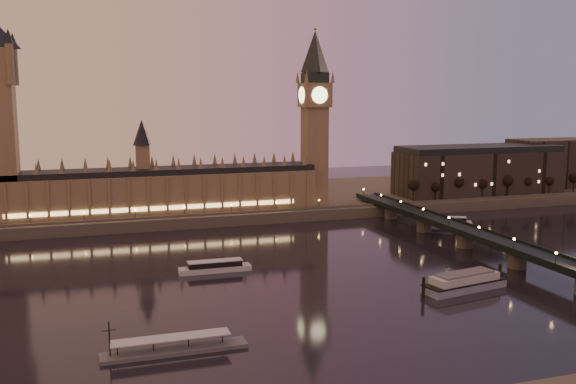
% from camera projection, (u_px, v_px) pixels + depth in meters
% --- Properties ---
extents(ground, '(700.00, 700.00, 0.00)m').
position_uv_depth(ground, '(292.00, 275.00, 255.70)').
color(ground, black).
rests_on(ground, ground).
extents(far_embankment, '(560.00, 130.00, 6.00)m').
position_uv_depth(far_embankment, '(256.00, 200.00, 419.55)').
color(far_embankment, '#423D35').
rests_on(far_embankment, ground).
extents(palace_of_westminster, '(180.00, 26.62, 52.00)m').
position_uv_depth(palace_of_westminster, '(155.00, 185.00, 353.93)').
color(palace_of_westminster, brown).
rests_on(palace_of_westminster, ground).
extents(big_ben, '(17.68, 17.68, 104.00)m').
position_uv_depth(big_ben, '(315.00, 107.00, 376.34)').
color(big_ben, brown).
rests_on(big_ben, ground).
extents(westminster_bridge, '(13.20, 260.00, 15.30)m').
position_uv_depth(westminster_bridge, '(489.00, 245.00, 282.87)').
color(westminster_bridge, black).
rests_on(westminster_bridge, ground).
extents(city_block, '(155.00, 45.00, 34.00)m').
position_uv_depth(city_block, '(504.00, 168.00, 435.04)').
color(city_block, black).
rests_on(city_block, ground).
extents(bare_tree_0, '(6.40, 6.40, 13.02)m').
position_uv_depth(bare_tree_0, '(412.00, 187.00, 390.37)').
color(bare_tree_0, black).
rests_on(bare_tree_0, ground).
extents(bare_tree_1, '(6.40, 6.40, 13.02)m').
position_uv_depth(bare_tree_1, '(437.00, 185.00, 395.60)').
color(bare_tree_1, black).
rests_on(bare_tree_1, ground).
extents(bare_tree_2, '(6.40, 6.40, 13.02)m').
position_uv_depth(bare_tree_2, '(461.00, 184.00, 400.82)').
color(bare_tree_2, black).
rests_on(bare_tree_2, ground).
extents(bare_tree_3, '(6.40, 6.40, 13.02)m').
position_uv_depth(bare_tree_3, '(484.00, 183.00, 406.04)').
color(bare_tree_3, black).
rests_on(bare_tree_3, ground).
extents(bare_tree_4, '(6.40, 6.40, 13.02)m').
position_uv_depth(bare_tree_4, '(507.00, 182.00, 411.26)').
color(bare_tree_4, black).
rests_on(bare_tree_4, ground).
extents(bare_tree_5, '(6.40, 6.40, 13.02)m').
position_uv_depth(bare_tree_5, '(529.00, 181.00, 416.49)').
color(bare_tree_5, black).
rests_on(bare_tree_5, ground).
extents(bare_tree_6, '(6.40, 6.40, 13.02)m').
position_uv_depth(bare_tree_6, '(551.00, 180.00, 421.71)').
color(bare_tree_6, black).
rests_on(bare_tree_6, ground).
extents(bare_tree_7, '(6.40, 6.40, 13.02)m').
position_uv_depth(bare_tree_7, '(572.00, 179.00, 426.93)').
color(bare_tree_7, black).
rests_on(bare_tree_7, ground).
extents(cruise_boat_a, '(29.27, 6.66, 4.67)m').
position_uv_depth(cruise_boat_a, '(215.00, 267.00, 260.21)').
color(cruise_boat_a, silver).
rests_on(cruise_boat_a, ground).
extents(cruise_boat_b, '(24.82, 15.57, 4.51)m').
position_uv_depth(cruise_boat_b, '(449.00, 221.00, 354.41)').
color(cruise_boat_b, silver).
rests_on(cruise_boat_b, ground).
extents(moored_barge, '(38.19, 15.50, 7.12)m').
position_uv_depth(moored_barge, '(465.00, 282.00, 235.62)').
color(moored_barge, gray).
rests_on(moored_barge, ground).
extents(pontoon_pier, '(40.68, 6.78, 10.85)m').
position_uv_depth(pontoon_pier, '(174.00, 348.00, 178.73)').
color(pontoon_pier, '#595B5E').
rests_on(pontoon_pier, ground).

